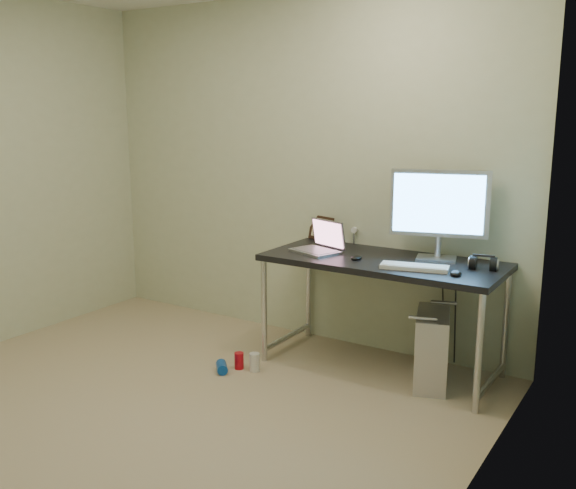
% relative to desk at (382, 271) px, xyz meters
% --- Properties ---
extents(floor, '(3.50, 3.50, 0.00)m').
position_rel_desk_xyz_m(floor, '(-0.84, -1.41, -0.67)').
color(floor, tan).
rests_on(floor, ground).
extents(wall_back, '(3.50, 0.02, 2.50)m').
position_rel_desk_xyz_m(wall_back, '(-0.84, 0.34, 0.58)').
color(wall_back, beige).
rests_on(wall_back, ground).
extents(wall_right, '(0.02, 3.50, 2.50)m').
position_rel_desk_xyz_m(wall_right, '(0.91, -1.41, 0.58)').
color(wall_right, beige).
rests_on(wall_right, ground).
extents(desk, '(1.53, 0.67, 0.75)m').
position_rel_desk_xyz_m(desk, '(0.00, 0.00, 0.00)').
color(desk, black).
rests_on(desk, ground).
extents(tower_computer, '(0.32, 0.48, 0.49)m').
position_rel_desk_xyz_m(tower_computer, '(0.37, -0.05, -0.44)').
color(tower_computer, silver).
rests_on(tower_computer, ground).
extents(cable_a, '(0.01, 0.16, 0.69)m').
position_rel_desk_xyz_m(cable_a, '(0.32, 0.29, -0.27)').
color(cable_a, black).
rests_on(cable_a, ground).
extents(cable_b, '(0.02, 0.11, 0.71)m').
position_rel_desk_xyz_m(cable_b, '(0.41, 0.27, -0.29)').
color(cable_b, black).
rests_on(cable_b, ground).
extents(can_red, '(0.07, 0.07, 0.11)m').
position_rel_desk_xyz_m(can_red, '(-0.79, -0.50, -0.61)').
color(can_red, red).
rests_on(can_red, ground).
extents(can_white, '(0.08, 0.08, 0.12)m').
position_rel_desk_xyz_m(can_white, '(-0.68, -0.48, -0.61)').
color(can_white, silver).
rests_on(can_white, ground).
extents(can_blue, '(0.14, 0.14, 0.07)m').
position_rel_desk_xyz_m(can_blue, '(-0.85, -0.61, -0.63)').
color(can_blue, '#0F49B3').
rests_on(can_blue, ground).
extents(laptop, '(0.37, 0.33, 0.21)m').
position_rel_desk_xyz_m(laptop, '(-0.45, -0.03, 0.13)').
color(laptop, '#BBBCC3').
rests_on(laptop, desk).
extents(monitor, '(0.60, 0.24, 0.57)m').
position_rel_desk_xyz_m(monitor, '(0.30, 0.16, 0.42)').
color(monitor, '#BBBCC3').
rests_on(monitor, desk).
extents(keyboard, '(0.42, 0.22, 0.02)m').
position_rel_desk_xyz_m(keyboard, '(0.27, -0.15, 0.09)').
color(keyboard, white).
rests_on(keyboard, desk).
extents(mouse_right, '(0.10, 0.12, 0.04)m').
position_rel_desk_xyz_m(mouse_right, '(0.53, -0.15, 0.10)').
color(mouse_right, black).
rests_on(mouse_right, desk).
extents(mouse_left, '(0.07, 0.10, 0.03)m').
position_rel_desk_xyz_m(mouse_left, '(-0.14, -0.10, 0.10)').
color(mouse_left, black).
rests_on(mouse_left, desk).
extents(headphones, '(0.18, 0.11, 0.11)m').
position_rel_desk_xyz_m(headphones, '(0.62, 0.07, 0.11)').
color(headphones, black).
rests_on(headphones, desk).
extents(picture_frame, '(0.23, 0.13, 0.18)m').
position_rel_desk_xyz_m(picture_frame, '(-0.63, 0.31, 0.17)').
color(picture_frame, black).
rests_on(picture_frame, desk).
extents(webcam, '(0.05, 0.04, 0.13)m').
position_rel_desk_xyz_m(webcam, '(-0.36, 0.31, 0.17)').
color(webcam, silver).
rests_on(webcam, desk).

